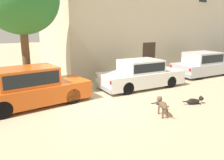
{
  "coord_description": "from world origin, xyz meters",
  "views": [
    {
      "loc": [
        -3.98,
        -7.63,
        3.11
      ],
      "look_at": [
        0.98,
        0.2,
        0.9
      ],
      "focal_mm": 35.76,
      "sensor_mm": 36.0,
      "label": 1
    }
  ],
  "objects_px": {
    "parked_sedan_third": "(203,64)",
    "stray_dog_spotted": "(162,105)",
    "parked_sedan_nearest": "(31,87)",
    "parked_sedan_second": "(141,74)",
    "stray_cat": "(160,104)",
    "stray_dog_tan": "(194,101)"
  },
  "relations": [
    {
      "from": "parked_sedan_second",
      "to": "stray_dog_spotted",
      "type": "relative_size",
      "value": 4.87
    },
    {
      "from": "parked_sedan_third",
      "to": "stray_dog_spotted",
      "type": "bearing_deg",
      "value": -149.63
    },
    {
      "from": "parked_sedan_second",
      "to": "stray_dog_tan",
      "type": "distance_m",
      "value": 3.33
    },
    {
      "from": "parked_sedan_third",
      "to": "stray_dog_tan",
      "type": "relative_size",
      "value": 4.75
    },
    {
      "from": "parked_sedan_second",
      "to": "stray_dog_tan",
      "type": "relative_size",
      "value": 4.92
    },
    {
      "from": "stray_dog_spotted",
      "to": "parked_sedan_third",
      "type": "bearing_deg",
      "value": -39.82
    },
    {
      "from": "parked_sedan_nearest",
      "to": "stray_cat",
      "type": "bearing_deg",
      "value": -36.57
    },
    {
      "from": "stray_cat",
      "to": "parked_sedan_nearest",
      "type": "bearing_deg",
      "value": -144.66
    },
    {
      "from": "parked_sedan_second",
      "to": "parked_sedan_third",
      "type": "relative_size",
      "value": 1.04
    },
    {
      "from": "parked_sedan_third",
      "to": "stray_cat",
      "type": "xyz_separation_m",
      "value": [
        -6.53,
        -2.81,
        -0.68
      ]
    },
    {
      "from": "parked_sedan_third",
      "to": "stray_cat",
      "type": "bearing_deg",
      "value": -152.83
    },
    {
      "from": "stray_dog_tan",
      "to": "stray_dog_spotted",
      "type": "bearing_deg",
      "value": -156.79
    },
    {
      "from": "parked_sedan_third",
      "to": "stray_dog_tan",
      "type": "height_order",
      "value": "parked_sedan_third"
    },
    {
      "from": "parked_sedan_nearest",
      "to": "stray_dog_spotted",
      "type": "bearing_deg",
      "value": -48.32
    },
    {
      "from": "stray_dog_tan",
      "to": "stray_cat",
      "type": "distance_m",
      "value": 1.44
    },
    {
      "from": "parked_sedan_nearest",
      "to": "parked_sedan_second",
      "type": "xyz_separation_m",
      "value": [
        5.51,
        -0.16,
        -0.06
      ]
    },
    {
      "from": "parked_sedan_third",
      "to": "stray_dog_spotted",
      "type": "distance_m",
      "value": 8.09
    },
    {
      "from": "parked_sedan_nearest",
      "to": "parked_sedan_third",
      "type": "xyz_separation_m",
      "value": [
        10.92,
        0.02,
        -0.02
      ]
    },
    {
      "from": "stray_dog_tan",
      "to": "parked_sedan_third",
      "type": "bearing_deg",
      "value": 52.39
    },
    {
      "from": "parked_sedan_third",
      "to": "stray_cat",
      "type": "height_order",
      "value": "parked_sedan_third"
    },
    {
      "from": "stray_dog_tan",
      "to": "parked_sedan_second",
      "type": "bearing_deg",
      "value": 111.79
    },
    {
      "from": "parked_sedan_third",
      "to": "stray_dog_spotted",
      "type": "relative_size",
      "value": 4.7
    }
  ]
}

